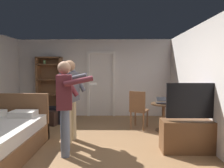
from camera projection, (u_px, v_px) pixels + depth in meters
name	position (u px, v px, depth m)	size (l,w,h in m)	color
ground_plane	(79.00, 151.00, 3.79)	(6.34, 6.34, 0.00)	olive
wall_back	(95.00, 78.00, 6.63)	(5.24, 0.12, 2.52)	silver
wall_right	(217.00, 85.00, 3.65)	(0.12, 6.01, 2.52)	silver
doorway_frame	(101.00, 79.00, 6.55)	(0.93, 0.08, 2.13)	white
bookshelf	(50.00, 85.00, 6.44)	(0.80, 0.32, 1.94)	brown
tv_flatscreen	(196.00, 132.00, 3.74)	(1.28, 0.40, 1.30)	brown
side_table	(164.00, 112.00, 4.98)	(0.63, 0.63, 0.70)	#4C331E
laptop	(163.00, 102.00, 4.91)	(0.34, 0.35, 0.16)	black
bottle_on_table	(170.00, 100.00, 4.87)	(0.06, 0.06, 0.25)	#144128
wooden_chair	(138.00, 108.00, 5.16)	(0.56, 0.56, 0.99)	brown
person_blue_shirt	(65.00, 101.00, 3.59)	(0.77, 0.63, 1.69)	slate
person_striped_shirt	(70.00, 95.00, 4.20)	(0.65, 0.70, 1.74)	tan
suitcase_dark	(49.00, 118.00, 5.56)	(0.47, 0.30, 0.40)	black
suitcase_small	(55.00, 115.00, 5.80)	(0.53, 0.38, 0.45)	black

